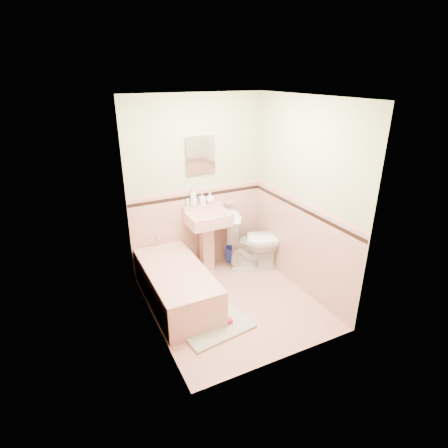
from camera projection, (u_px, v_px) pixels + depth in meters
name	position (u px, v px, depth m)	size (l,w,h in m)	color
floor	(233.00, 302.00, 4.61)	(2.20, 2.20, 0.00)	#D69B8C
ceiling	(235.00, 97.00, 3.63)	(2.20, 2.20, 0.00)	white
wall_back	(197.00, 187.00, 5.03)	(2.50, 2.50, 0.00)	#F1E6C4
wall_front	(290.00, 251.00, 3.21)	(2.50, 2.50, 0.00)	#F1E6C4
wall_left	(148.00, 227.00, 3.71)	(2.50, 2.50, 0.00)	#F1E6C4
wall_right	(303.00, 199.00, 4.53)	(2.50, 2.50, 0.00)	#F1E6C4
wainscot_back	(199.00, 229.00, 5.27)	(2.00, 2.00, 0.00)	#D8A091
wainscot_front	(285.00, 310.00, 3.48)	(2.00, 2.00, 0.00)	#D8A091
wainscot_left	(154.00, 280.00, 3.97)	(2.20, 2.20, 0.00)	#D8A091
wainscot_right	(298.00, 245.00, 4.78)	(2.20, 2.20, 0.00)	#D8A091
accent_back	(198.00, 196.00, 5.07)	(2.00, 2.00, 0.00)	black
accent_front	(288.00, 263.00, 3.28)	(2.00, 2.00, 0.00)	black
accent_left	(151.00, 238.00, 3.77)	(2.20, 2.20, 0.00)	black
accent_right	(301.00, 209.00, 4.57)	(2.20, 2.20, 0.00)	black
cap_back	(198.00, 189.00, 5.03)	(2.00, 2.00, 0.00)	#D69F96
cap_front	(289.00, 253.00, 3.24)	(2.00, 2.00, 0.00)	#D69F96
cap_left	(150.00, 229.00, 3.73)	(2.20, 2.20, 0.00)	#D69F96
cap_right	(302.00, 202.00, 4.53)	(2.20, 2.20, 0.00)	#D69F96
bathtub	(177.00, 287.00, 4.54)	(0.70, 1.50, 0.45)	#D09D8F
tub_faucet	(158.00, 236.00, 4.97)	(0.04, 0.04, 0.12)	silver
sink	(208.00, 243.00, 5.16)	(0.59, 0.49, 0.93)	#D09D8F
sink_faucet	(204.00, 208.00, 5.09)	(0.02, 0.02, 0.10)	silver
medicine_cabinet	(201.00, 155.00, 4.85)	(0.36, 0.04, 0.45)	white
soap_dish	(228.00, 203.00, 5.31)	(0.11, 0.07, 0.04)	#D09D8F
soap_bottle_left	(193.00, 197.00, 4.99)	(0.10, 0.10, 0.27)	#B2B2B2
soap_bottle_mid	(202.00, 199.00, 5.06)	(0.08, 0.08, 0.18)	#B2B2B2
soap_bottle_right	(210.00, 198.00, 5.12)	(0.13, 0.13, 0.16)	#B2B2B2
tube	(188.00, 203.00, 4.99)	(0.04, 0.04, 0.12)	white
toilet	(254.00, 241.00, 5.30)	(0.47, 0.83, 0.85)	white
bucket	(232.00, 254.00, 5.58)	(0.25, 0.25, 0.25)	#1930B8
bath_mat	(216.00, 326.00, 4.15)	(0.80, 0.53, 0.03)	#9FAC8F
shoe	(226.00, 321.00, 4.16)	(0.15, 0.07, 0.06)	#BF1E59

